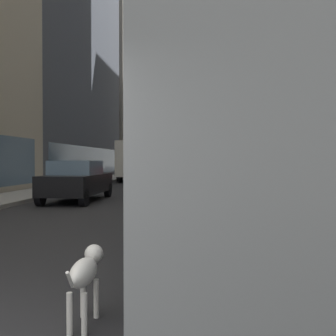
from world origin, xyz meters
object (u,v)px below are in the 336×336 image
object	(u,v)px
car_black_suv	(77,181)
car_grey_wagon	(183,176)
box_truck	(139,160)
car_silver_sedan	(157,168)
transit_bus	(234,153)
dalmatian_dog	(85,272)
car_red_coupe	(188,171)

from	to	relation	value
car_black_suv	car_grey_wagon	xyz separation A→B (m)	(4.00, 5.17, 0.00)
car_grey_wagon	box_truck	bearing A→B (deg)	110.91
car_silver_sedan	box_truck	xyz separation A→B (m)	(-0.00, -13.31, 0.85)
car_grey_wagon	box_truck	xyz separation A→B (m)	(-4.00, 10.47, 0.84)
transit_bus	car_black_suv	bearing A→B (deg)	129.79
car_black_suv	dalmatian_dog	bearing A→B (deg)	-71.91
car_grey_wagon	car_red_coupe	bearing A→B (deg)	90.00
car_red_coupe	box_truck	bearing A→B (deg)	165.97
car_black_suv	car_grey_wagon	world-z (taller)	same
car_silver_sedan	dalmatian_dog	xyz separation A→B (m)	(3.73, -40.37, -0.31)
box_truck	car_silver_sedan	bearing A→B (deg)	90.00
transit_bus	car_grey_wagon	world-z (taller)	transit_bus
transit_bus	car_black_suv	world-z (taller)	transit_bus
transit_bus	car_black_suv	xyz separation A→B (m)	(-5.60, 6.72, -0.95)
car_silver_sedan	car_grey_wagon	xyz separation A→B (m)	(4.00, -23.78, 0.00)
car_black_suv	car_silver_sedan	size ratio (longest dim) A/B	1.06
car_red_coupe	car_silver_sedan	world-z (taller)	same
transit_bus	car_black_suv	distance (m)	8.80
car_red_coupe	dalmatian_dog	bearing A→B (deg)	-90.59
car_black_suv	car_grey_wagon	distance (m)	6.54
car_grey_wagon	car_silver_sedan	bearing A→B (deg)	99.55
car_red_coupe	box_truck	size ratio (longest dim) A/B	0.56
transit_bus	box_truck	bearing A→B (deg)	104.06
car_black_suv	dalmatian_dog	size ratio (longest dim) A/B	4.63
car_grey_wagon	dalmatian_dog	distance (m)	16.60
transit_bus	box_truck	world-z (taller)	same
transit_bus	car_silver_sedan	size ratio (longest dim) A/B	2.74
car_silver_sedan	car_grey_wagon	world-z (taller)	same
car_red_coupe	car_black_suv	bearing A→B (deg)	-105.28
transit_bus	car_silver_sedan	bearing A→B (deg)	98.92
box_truck	dalmatian_dog	bearing A→B (deg)	-82.15
car_grey_wagon	car_black_suv	bearing A→B (deg)	-127.73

